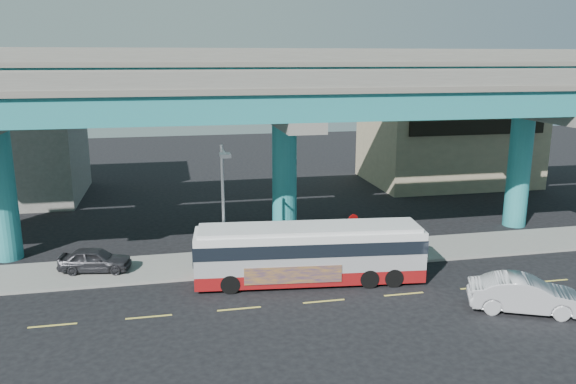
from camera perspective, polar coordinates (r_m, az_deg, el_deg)
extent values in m
plane|color=black|center=(27.13, 3.50, -10.77)|extent=(120.00, 120.00, 0.00)
cube|color=gray|center=(32.04, 0.90, -6.71)|extent=(70.00, 4.00, 0.15)
cube|color=#D8C64C|center=(26.57, -22.81, -12.39)|extent=(2.00, 0.12, 0.01)
cube|color=#D8C64C|center=(26.06, -13.96, -12.21)|extent=(2.00, 0.12, 0.01)
cube|color=#D8C64C|center=(26.16, -4.99, -11.73)|extent=(2.00, 0.12, 0.01)
cube|color=#D8C64C|center=(26.86, 3.67, -11.01)|extent=(2.00, 0.12, 0.01)
cube|color=#D8C64C|center=(28.12, 11.68, -10.12)|extent=(2.00, 0.12, 0.01)
cube|color=#D8C64C|center=(29.86, 18.83, -9.15)|extent=(2.00, 0.12, 0.01)
cube|color=#D8C64C|center=(32.02, 25.08, -8.19)|extent=(2.00, 0.12, 0.01)
cylinder|color=teal|center=(34.94, -27.03, -0.30)|extent=(1.50, 1.50, 7.40)
cube|color=gray|center=(37.61, -26.48, 8.22)|extent=(1.80, 5.00, 1.20)
cylinder|color=teal|center=(34.31, -0.36, 0.96)|extent=(1.50, 1.50, 7.40)
cube|color=gray|center=(33.68, -0.37, 7.62)|extent=(2.00, 12.00, 0.60)
cube|color=gray|center=(37.03, -1.47, 9.54)|extent=(1.80, 5.00, 1.20)
cylinder|color=teal|center=(40.57, 22.39, 1.89)|extent=(1.50, 1.50, 7.40)
cube|color=gray|center=(40.04, 22.90, 7.50)|extent=(2.00, 12.00, 0.60)
cube|color=gray|center=(42.89, 20.36, 9.25)|extent=(1.80, 5.00, 1.20)
cube|color=teal|center=(30.18, 0.96, 8.85)|extent=(52.00, 5.00, 1.40)
cube|color=gray|center=(30.13, 0.97, 10.46)|extent=(52.00, 5.40, 0.30)
cube|color=gray|center=(27.67, 2.14, 11.33)|extent=(52.00, 0.25, 0.80)
cube|color=gray|center=(32.54, -0.02, 11.65)|extent=(52.00, 0.25, 0.80)
cube|color=teal|center=(36.96, -1.48, 11.55)|extent=(52.00, 5.00, 1.40)
cube|color=gray|center=(36.95, -1.49, 12.87)|extent=(52.00, 5.40, 0.30)
cube|color=gray|center=(34.49, -0.72, 13.74)|extent=(52.00, 0.25, 0.80)
cube|color=gray|center=(39.41, -2.16, 13.69)|extent=(52.00, 0.25, 0.80)
cube|color=tan|center=(53.47, 15.83, 4.73)|extent=(14.00, 10.00, 7.00)
cube|color=black|center=(48.79, 18.74, 6.23)|extent=(12.00, 0.25, 1.20)
cube|color=gray|center=(50.11, -27.24, 4.36)|extent=(12.00, 10.00, 9.00)
cube|color=maroon|center=(28.85, 2.16, -8.11)|extent=(11.62, 3.62, 0.67)
cube|color=#BDBCC1|center=(28.48, 2.18, -6.14)|extent=(11.62, 3.62, 1.43)
cube|color=black|center=(28.32, 2.19, -5.24)|extent=(11.69, 3.67, 0.67)
cube|color=silver|center=(28.16, 2.20, -4.22)|extent=(11.62, 3.62, 0.38)
cube|color=silver|center=(28.07, 2.20, -3.67)|extent=(11.20, 3.33, 0.19)
cube|color=black|center=(29.68, 13.26, -5.00)|extent=(0.29, 2.17, 1.14)
cube|color=black|center=(28.18, -9.50, -5.82)|extent=(0.29, 2.17, 1.14)
cube|color=navy|center=(27.46, 0.53, -8.44)|extent=(4.74, 0.55, 0.86)
cylinder|color=black|center=(27.60, -5.89, -9.30)|extent=(0.98, 0.38, 0.95)
cylinder|color=black|center=(29.64, -5.89, -7.67)|extent=(0.98, 0.38, 0.95)
cylinder|color=black|center=(28.39, 8.26, -8.71)|extent=(0.98, 0.38, 0.95)
cylinder|color=black|center=(30.37, 7.26, -7.18)|extent=(0.98, 0.38, 0.95)
cylinder|color=black|center=(28.70, 10.69, -8.56)|extent=(0.98, 0.38, 0.95)
cylinder|color=black|center=(30.66, 9.54, -7.05)|extent=(0.98, 0.38, 0.95)
imported|color=silver|center=(27.67, 22.93, -9.55)|extent=(5.27, 6.11, 1.60)
imported|color=#2C2B30|center=(31.44, -19.01, -6.51)|extent=(2.70, 4.19, 1.26)
cylinder|color=gray|center=(28.95, -6.59, -1.84)|extent=(0.16, 0.16, 6.76)
cylinder|color=gray|center=(27.39, -6.59, 4.13)|extent=(0.12, 1.83, 0.12)
cube|color=gray|center=(26.50, -6.40, 3.72)|extent=(0.50, 0.70, 0.18)
cylinder|color=gray|center=(31.17, 6.55, -4.94)|extent=(0.06, 0.06, 2.36)
cylinder|color=#B20A0A|center=(30.81, 6.62, -2.96)|extent=(0.75, 0.37, 0.82)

